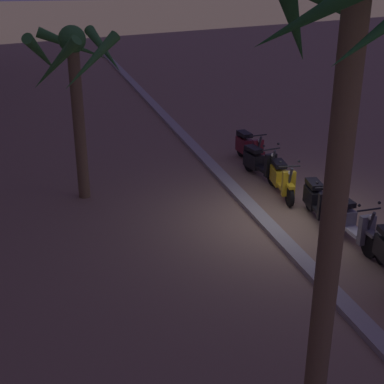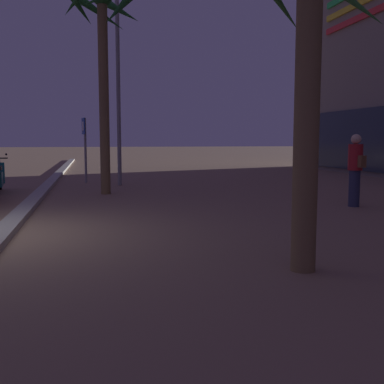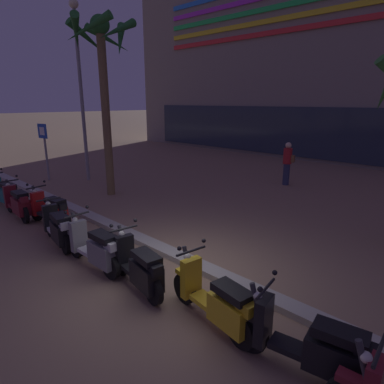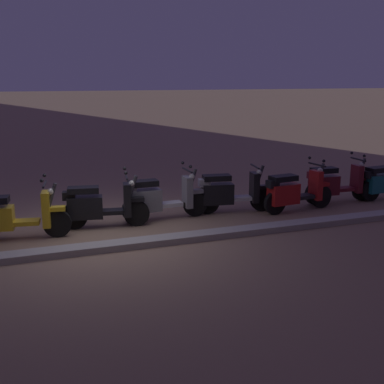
{
  "view_description": "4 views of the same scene",
  "coord_description": "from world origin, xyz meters",
  "px_view_note": "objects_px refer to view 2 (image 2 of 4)",
  "views": [
    {
      "loc": [
        -10.84,
        5.48,
        5.69
      ],
      "look_at": [
        0.11,
        2.33,
        1.0
      ],
      "focal_mm": 51.03,
      "sensor_mm": 36.0,
      "label": 1
    },
    {
      "loc": [
        8.18,
        2.01,
        1.6
      ],
      "look_at": [
        1.51,
        3.44,
        0.84
      ],
      "focal_mm": 44.15,
      "sensor_mm": 36.0,
      "label": 2
    },
    {
      "loc": [
        4.34,
        -3.94,
        3.31
      ],
      "look_at": [
        -0.77,
        1.36,
        1.27
      ],
      "focal_mm": 30.85,
      "sensor_mm": 36.0,
      "label": 3
    },
    {
      "loc": [
        1.44,
        8.64,
        2.94
      ],
      "look_at": [
        -0.98,
        1.89,
        1.25
      ],
      "focal_mm": 45.9,
      "sensor_mm": 36.0,
      "label": 4
    }
  ],
  "objects_px": {
    "palm_tree_far_corner": "(102,32)",
    "street_lamp": "(118,61)",
    "pedestrian_window_shopping": "(355,168)",
    "crossing_sign": "(85,142)"
  },
  "relations": [
    {
      "from": "palm_tree_far_corner",
      "to": "street_lamp",
      "type": "xyz_separation_m",
      "value": [
        -2.66,
        0.59,
        -0.37
      ]
    },
    {
      "from": "crossing_sign",
      "to": "palm_tree_far_corner",
      "type": "height_order",
      "value": "palm_tree_far_corner"
    },
    {
      "from": "pedestrian_window_shopping",
      "to": "street_lamp",
      "type": "bearing_deg",
      "value": -141.75
    },
    {
      "from": "pedestrian_window_shopping",
      "to": "street_lamp",
      "type": "height_order",
      "value": "street_lamp"
    },
    {
      "from": "street_lamp",
      "to": "crossing_sign",
      "type": "bearing_deg",
      "value": -136.65
    },
    {
      "from": "palm_tree_far_corner",
      "to": "pedestrian_window_shopping",
      "type": "relative_size",
      "value": 3.47
    },
    {
      "from": "palm_tree_far_corner",
      "to": "pedestrian_window_shopping",
      "type": "height_order",
      "value": "palm_tree_far_corner"
    },
    {
      "from": "palm_tree_far_corner",
      "to": "street_lamp",
      "type": "height_order",
      "value": "street_lamp"
    },
    {
      "from": "pedestrian_window_shopping",
      "to": "street_lamp",
      "type": "distance_m",
      "value": 9.03
    },
    {
      "from": "palm_tree_far_corner",
      "to": "street_lamp",
      "type": "bearing_deg",
      "value": 167.57
    }
  ]
}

